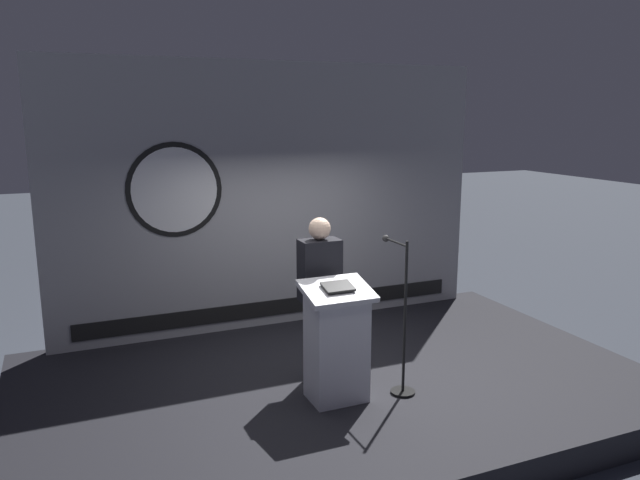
# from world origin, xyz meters

# --- Properties ---
(ground_plane) EXTENTS (40.00, 40.00, 0.00)m
(ground_plane) POSITION_xyz_m (0.00, 0.00, 0.00)
(ground_plane) COLOR #383D47
(stage_platform) EXTENTS (6.40, 4.00, 0.30)m
(stage_platform) POSITION_xyz_m (0.00, 0.00, 0.15)
(stage_platform) COLOR black
(stage_platform) RESTS_ON ground
(banner_display) EXTENTS (5.54, 0.12, 3.30)m
(banner_display) POSITION_xyz_m (-0.03, 1.85, 1.94)
(banner_display) COLOR #9E9EA3
(banner_display) RESTS_ON stage_platform
(podium) EXTENTS (0.64, 0.50, 1.15)m
(podium) POSITION_xyz_m (-0.20, -0.44, 0.86)
(podium) COLOR silver
(podium) RESTS_ON stage_platform
(speaker_person) EXTENTS (0.40, 0.26, 1.68)m
(speaker_person) POSITION_xyz_m (-0.16, 0.04, 1.16)
(speaker_person) COLOR black
(speaker_person) RESTS_ON stage_platform
(microphone_stand) EXTENTS (0.24, 0.56, 1.52)m
(microphone_stand) POSITION_xyz_m (0.45, -0.53, 0.84)
(microphone_stand) COLOR black
(microphone_stand) RESTS_ON stage_platform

